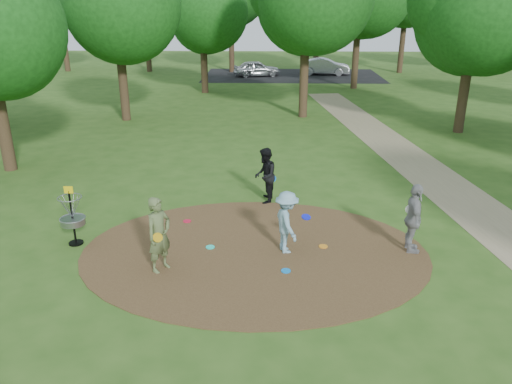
{
  "coord_description": "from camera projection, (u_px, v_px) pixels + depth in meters",
  "views": [
    {
      "loc": [
        0.38,
        -10.77,
        5.75
      ],
      "look_at": [
        0.0,
        1.2,
        1.1
      ],
      "focal_mm": 35.0,
      "sensor_mm": 36.0,
      "label": 1
    }
  ],
  "objects": [
    {
      "name": "parking_lot",
      "position": [
        292.0,
        75.0,
        40.02
      ],
      "size": [
        14.0,
        8.0,
        0.01
      ],
      "primitive_type": "cube",
      "color": "black",
      "rests_on": "ground"
    },
    {
      "name": "footpath",
      "position": [
        491.0,
        221.0,
        13.79
      ],
      "size": [
        7.55,
        39.89,
        0.01
      ],
      "primitive_type": "cube",
      "rotation": [
        0.0,
        0.0,
        0.14
      ],
      "color": "#8C7A5B",
      "rests_on": "ground"
    },
    {
      "name": "dirt_clearing",
      "position": [
        254.0,
        252.0,
        12.12
      ],
      "size": [
        8.4,
        8.4,
        0.02
      ],
      "primitive_type": "cylinder",
      "color": "#47301C",
      "rests_on": "ground"
    },
    {
      "name": "player_throwing_with_disc",
      "position": [
        287.0,
        222.0,
        11.87
      ],
      "size": [
        1.04,
        1.13,
        1.55
      ],
      "color": "#7CA7B9",
      "rests_on": "ground"
    },
    {
      "name": "ground",
      "position": [
        254.0,
        252.0,
        12.12
      ],
      "size": [
        100.0,
        100.0,
        0.0
      ],
      "primitive_type": "plane",
      "color": "#2D5119",
      "rests_on": "ground"
    },
    {
      "name": "car_right",
      "position": [
        325.0,
        67.0,
        40.14
      ],
      "size": [
        4.09,
        1.8,
        1.31
      ],
      "primitive_type": "imported",
      "rotation": [
        0.0,
        0.0,
        1.46
      ],
      "color": "#A7A8AF",
      "rests_on": "ground"
    },
    {
      "name": "player_walking_with_disc",
      "position": [
        265.0,
        176.0,
        14.83
      ],
      "size": [
        0.69,
        0.86,
        1.67
      ],
      "color": "black",
      "rests_on": "ground"
    },
    {
      "name": "disc_ground_blue",
      "position": [
        286.0,
        271.0,
        11.23
      ],
      "size": [
        0.22,
        0.22,
        0.02
      ],
      "primitive_type": "cylinder",
      "color": "#0D7EE3",
      "rests_on": "dirt_clearing"
    },
    {
      "name": "player_waiting_with_disc",
      "position": [
        414.0,
        219.0,
        11.85
      ],
      "size": [
        0.49,
        1.05,
        1.74
      ],
      "color": "gray",
      "rests_on": "ground"
    },
    {
      "name": "disc_ground_cyan",
      "position": [
        210.0,
        247.0,
        12.3
      ],
      "size": [
        0.22,
        0.22,
        0.02
      ],
      "primitive_type": "cylinder",
      "color": "#1CE2C9",
      "rests_on": "dirt_clearing"
    },
    {
      "name": "disc_ground_red",
      "position": [
        187.0,
        221.0,
        13.74
      ],
      "size": [
        0.22,
        0.22,
        0.02
      ],
      "primitive_type": "cylinder",
      "color": "red",
      "rests_on": "dirt_clearing"
    },
    {
      "name": "disc_golf_basket",
      "position": [
        72.0,
        212.0,
        12.22
      ],
      "size": [
        0.63,
        0.63,
        1.54
      ],
      "color": "black",
      "rests_on": "ground"
    },
    {
      "name": "player_observer_with_disc",
      "position": [
        159.0,
        235.0,
        11.01
      ],
      "size": [
        0.71,
        0.77,
        1.76
      ],
      "color": "#54653A",
      "rests_on": "ground"
    },
    {
      "name": "car_left",
      "position": [
        257.0,
        68.0,
        39.36
      ],
      "size": [
        3.82,
        2.2,
        1.22
      ],
      "primitive_type": "imported",
      "rotation": [
        0.0,
        0.0,
        1.79
      ],
      "color": "#AAAEB2",
      "rests_on": "ground"
    },
    {
      "name": "tree_ring",
      "position": [
        317.0,
        17.0,
        18.24
      ],
      "size": [
        37.24,
        45.64,
        8.9
      ],
      "color": "#332316",
      "rests_on": "ground"
    },
    {
      "name": "disc_ground_orange",
      "position": [
        323.0,
        246.0,
        12.34
      ],
      "size": [
        0.22,
        0.22,
        0.02
      ],
      "primitive_type": "cylinder",
      "color": "orange",
      "rests_on": "dirt_clearing"
    }
  ]
}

